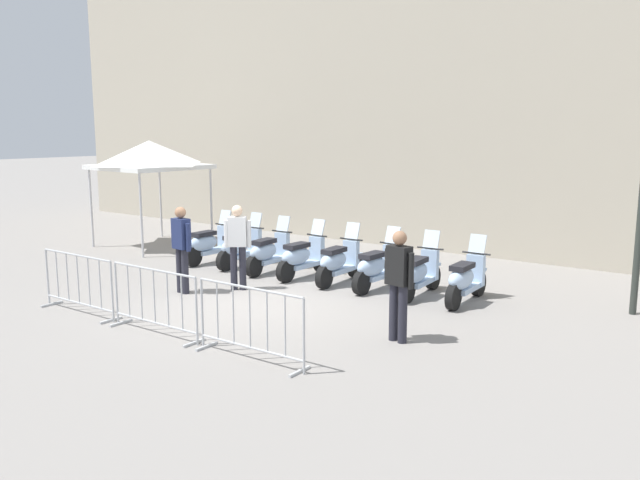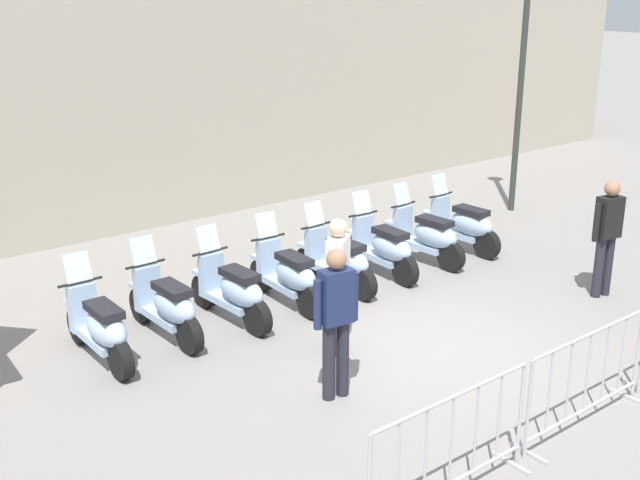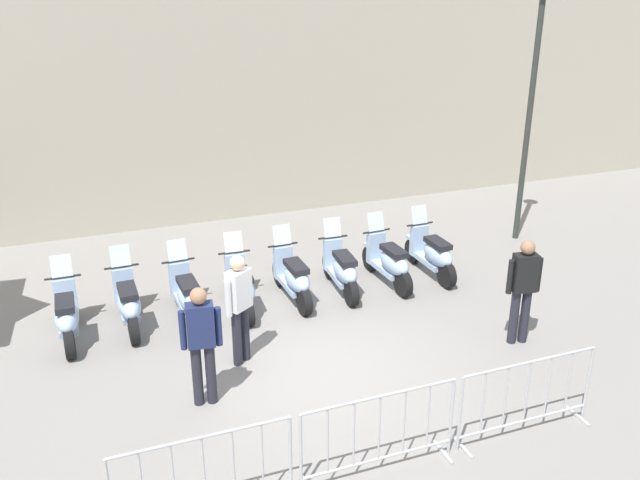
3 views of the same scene
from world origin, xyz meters
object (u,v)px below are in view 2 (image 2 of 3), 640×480
(motorcycle_3, at_px, (288,275))
(motorcycle_6, at_px, (426,236))
(motorcycle_1, at_px, (167,306))
(barrier_segment_1, at_px, (587,381))
(officer_by_barriers, at_px, (338,278))
(barrier_segment_0, at_px, (451,451))
(officer_near_row_end, at_px, (336,315))
(motorcycle_4, at_px, (338,261))
(motorcycle_5, at_px, (383,248))
(motorcycle_2, at_px, (233,291))
(motorcycle_0, at_px, (100,328))
(street_lamp, at_px, (523,49))
(officer_mid_plaza, at_px, (607,232))
(motorcycle_7, at_px, (462,225))

(motorcycle_3, distance_m, motorcycle_6, 2.82)
(motorcycle_1, height_order, barrier_segment_1, motorcycle_1)
(motorcycle_1, bearing_deg, officer_by_barriers, -44.57)
(barrier_segment_0, bearing_deg, officer_near_row_end, 82.74)
(motorcycle_1, height_order, motorcycle_4, same)
(barrier_segment_1, bearing_deg, officer_by_barriers, 111.08)
(motorcycle_5, xyz_separation_m, barrier_segment_1, (-1.07, -4.63, 0.07))
(motorcycle_4, height_order, officer_by_barriers, officer_by_barriers)
(motorcycle_1, height_order, motorcycle_2, same)
(motorcycle_5, bearing_deg, barrier_segment_0, -122.90)
(motorcycle_0, height_order, motorcycle_6, same)
(barrier_segment_1, bearing_deg, motorcycle_2, 111.52)
(motorcycle_3, bearing_deg, motorcycle_5, 5.65)
(motorcycle_0, bearing_deg, officer_near_row_end, -51.04)
(street_lamp, relative_size, officer_by_barriers, 3.00)
(motorcycle_0, xyz_separation_m, motorcycle_2, (1.87, 0.14, 0.00))
(motorcycle_5, bearing_deg, motorcycle_3, -174.35)
(motorcycle_3, distance_m, barrier_segment_1, 4.52)
(motorcycle_5, height_order, officer_near_row_end, officer_near_row_end)
(motorcycle_1, xyz_separation_m, officer_by_barriers, (1.57, -1.55, 0.53))
(barrier_segment_1, bearing_deg, officer_near_row_end, 132.06)
(motorcycle_4, relative_size, barrier_segment_1, 0.89)
(barrier_segment_0, relative_size, barrier_segment_1, 1.00)
(officer_mid_plaza, bearing_deg, officer_by_barriers, 171.11)
(motorcycle_1, xyz_separation_m, street_lamp, (8.23, 1.70, 2.72))
(motorcycle_3, distance_m, barrier_segment_0, 4.76)
(motorcycle_5, xyz_separation_m, officer_mid_plaza, (2.11, -2.47, 0.53))
(motorcycle_7, bearing_deg, motorcycle_5, -174.56)
(motorcycle_6, distance_m, motorcycle_7, 0.94)
(motorcycle_0, height_order, motorcycle_2, same)
(motorcycle_4, height_order, barrier_segment_0, motorcycle_4)
(officer_near_row_end, bearing_deg, officer_by_barriers, 53.36)
(motorcycle_0, xyz_separation_m, officer_near_row_end, (1.84, -2.28, 0.53))
(motorcycle_3, xyz_separation_m, motorcycle_5, (1.87, 0.18, 0.00))
(motorcycle_4, xyz_separation_m, officer_by_barriers, (-1.24, -1.71, 0.53))
(motorcycle_1, distance_m, motorcycle_6, 4.69)
(motorcycle_1, distance_m, motorcycle_5, 3.74)
(motorcycle_2, relative_size, officer_mid_plaza, 1.00)
(motorcycle_1, bearing_deg, motorcycle_5, 3.89)
(officer_by_barriers, bearing_deg, motorcycle_1, 135.43)
(motorcycle_5, xyz_separation_m, officer_by_barriers, (-2.16, -1.80, 0.53))
(officer_mid_plaza, height_order, officer_by_barriers, same)
(officer_by_barriers, bearing_deg, barrier_segment_1, -68.92)
(motorcycle_1, bearing_deg, street_lamp, 11.70)
(motorcycle_1, height_order, barrier_segment_0, motorcycle_1)
(motorcycle_5, height_order, motorcycle_7, same)
(motorcycle_6, height_order, officer_by_barriers, officer_by_barriers)
(officer_mid_plaza, xyz_separation_m, officer_by_barriers, (-4.28, 0.67, 0.00))
(motorcycle_5, bearing_deg, motorcycle_2, -174.41)
(motorcycle_3, relative_size, motorcycle_5, 1.00)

